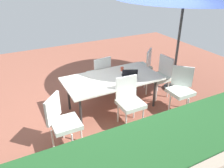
# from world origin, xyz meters

# --- Properties ---
(ground_plane) EXTENTS (10.00, 10.00, 0.02)m
(ground_plane) POSITION_xyz_m (0.00, 0.00, -0.01)
(ground_plane) COLOR #935442
(hedge_row) EXTENTS (6.30, 1.00, 1.17)m
(hedge_row) POSITION_xyz_m (0.00, 2.49, 0.59)
(hedge_row) COLOR #235628
(hedge_row) RESTS_ON ground_plane
(dining_table) EXTENTS (2.03, 1.05, 0.74)m
(dining_table) POSITION_xyz_m (0.00, 0.00, 0.69)
(dining_table) COLOR silver
(dining_table) RESTS_ON ground_plane
(chair_northeast) EXTENTS (0.59, 0.59, 0.98)m
(chair_northeast) POSITION_xyz_m (1.30, 0.73, 0.55)
(chair_northeast) COLOR silver
(chair_northeast) RESTS_ON ground_plane
(chair_northwest) EXTENTS (0.59, 0.59, 0.98)m
(chair_northwest) POSITION_xyz_m (-1.25, 0.75, 0.55)
(chair_northwest) COLOR silver
(chair_northwest) RESTS_ON ground_plane
(chair_south) EXTENTS (0.47, 0.48, 0.98)m
(chair_south) POSITION_xyz_m (-0.03, -0.72, 0.55)
(chair_south) COLOR silver
(chair_south) RESTS_ON ground_plane
(chair_southwest) EXTENTS (0.59, 0.59, 0.98)m
(chair_southwest) POSITION_xyz_m (-1.24, -0.66, 0.55)
(chair_southwest) COLOR silver
(chair_southwest) RESTS_ON ground_plane
(chair_west) EXTENTS (0.47, 0.46, 0.98)m
(chair_west) POSITION_xyz_m (-1.28, 0.02, 0.55)
(chair_west) COLOR silver
(chair_west) RESTS_ON ground_plane
(chair_north) EXTENTS (0.46, 0.47, 0.98)m
(chair_north) POSITION_xyz_m (-0.03, 0.66, 0.55)
(chair_north) COLOR silver
(chair_north) RESTS_ON ground_plane
(laptop) EXTENTS (0.39, 0.36, 0.21)m
(laptop) POSITION_xyz_m (-0.34, 0.15, 0.79)
(laptop) COLOR #2D2D33
(laptop) RESTS_ON dining_table
(cup) EXTENTS (0.07, 0.07, 0.09)m
(cup) POSITION_xyz_m (-0.37, -0.23, 0.78)
(cup) COLOR #CC4C33
(cup) RESTS_ON dining_table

